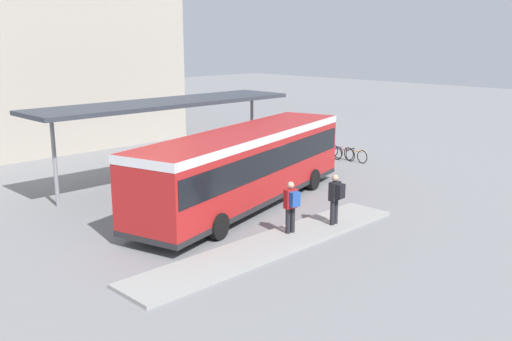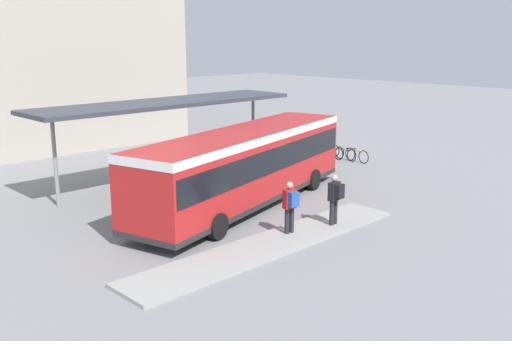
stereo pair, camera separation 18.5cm
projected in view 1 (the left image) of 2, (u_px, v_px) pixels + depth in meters
The scene contains 10 objects.
ground_plane at pixel (245, 206), 22.63m from camera, with size 120.00×120.00×0.00m, color gray.
curb_island at pixel (273, 244), 18.34m from camera, with size 10.91×1.80×0.12m.
city_bus at pixel (245, 163), 22.23m from camera, with size 12.18×5.49×3.02m.
pedestrian_waiting at pixel (336, 196), 19.83m from camera, with size 0.45×0.47×1.80m.
pedestrian_companion at pixel (291, 204), 18.95m from camera, with size 0.47×0.51×1.78m.
bicycle_orange at pixel (355, 155), 30.58m from camera, with size 0.48×1.67×0.72m.
bicycle_red at pixel (344, 154), 31.07m from camera, with size 0.48×1.59×0.69m.
bicycle_blue at pixel (331, 152), 31.42m from camera, with size 0.48×1.61×0.70m.
bicycle_yellow at pixel (324, 149), 32.10m from camera, with size 0.48×1.78×0.77m.
station_shelter at pixel (166, 104), 25.48m from camera, with size 12.69×3.00×3.76m.
Camera 1 is at (-15.02, -15.66, 6.57)m, focal length 40.00 mm.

